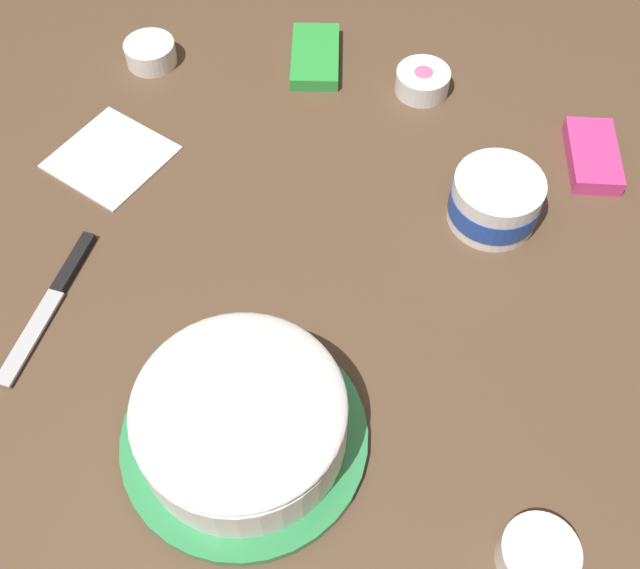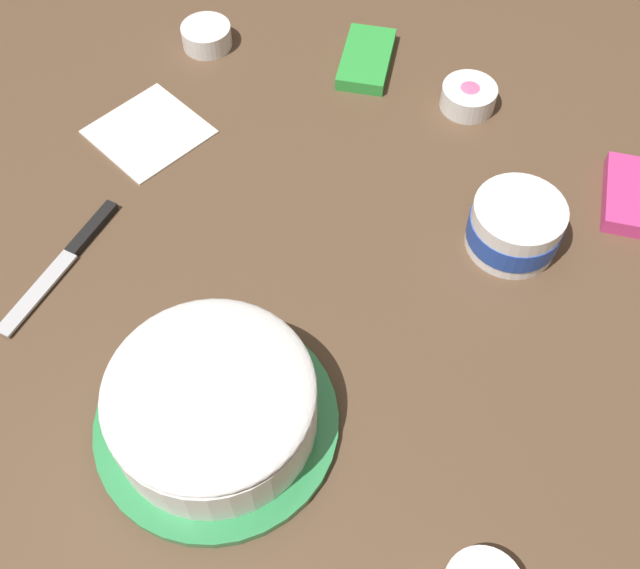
% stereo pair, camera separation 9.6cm
% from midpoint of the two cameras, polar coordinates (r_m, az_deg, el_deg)
% --- Properties ---
extents(ground_plane, '(1.54, 1.54, 0.00)m').
position_cam_midpoint_polar(ground_plane, '(1.04, 6.18, 3.02)').
color(ground_plane, brown).
extents(frosted_cake, '(0.28, 0.28, 0.11)m').
position_cam_midpoint_polar(frosted_cake, '(0.86, -4.87, -9.35)').
color(frosted_cake, '#339351').
rests_on(frosted_cake, ground_plane).
extents(frosting_tub, '(0.12, 0.12, 0.08)m').
position_cam_midpoint_polar(frosting_tub, '(1.05, 16.97, 4.06)').
color(frosting_tub, white).
rests_on(frosting_tub, ground_plane).
extents(spreading_knife, '(0.24, 0.05, 0.01)m').
position_cam_midpoint_polar(spreading_knife, '(1.06, -15.76, 2.05)').
color(spreading_knife, silver).
rests_on(spreading_knife, ground_plane).
extents(sprinkle_bowl_pink, '(0.08, 0.08, 0.04)m').
position_cam_midpoint_polar(sprinkle_bowl_pink, '(1.23, 13.32, 13.45)').
color(sprinkle_bowl_pink, white).
rests_on(sprinkle_bowl_pink, ground_plane).
extents(sprinkle_bowl_blue, '(0.08, 0.08, 0.04)m').
position_cam_midpoint_polar(sprinkle_bowl_blue, '(1.32, -6.35, 17.92)').
color(sprinkle_bowl_blue, white).
rests_on(sprinkle_bowl_blue, ground_plane).
extents(candy_box_lower, '(0.14, 0.08, 0.02)m').
position_cam_midpoint_polar(candy_box_lower, '(1.18, 24.37, 5.95)').
color(candy_box_lower, '#E53D8E').
rests_on(candy_box_lower, ground_plane).
extents(candy_box_upper, '(0.15, 0.09, 0.02)m').
position_cam_midpoint_polar(candy_box_upper, '(1.28, 5.71, 16.33)').
color(candy_box_upper, green).
rests_on(candy_box_upper, ground_plane).
extents(paper_napkin, '(0.20, 0.20, 0.01)m').
position_cam_midpoint_polar(paper_napkin, '(1.19, -10.45, 11.08)').
color(paper_napkin, white).
rests_on(paper_napkin, ground_plane).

